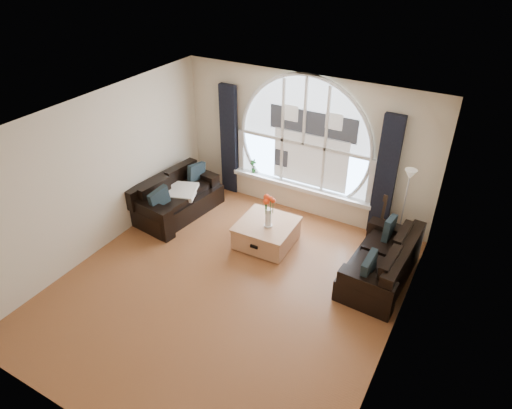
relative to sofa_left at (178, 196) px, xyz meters
The scene contains 21 objects.
ground 2.44m from the sofa_left, 33.94° to the right, with size 5.00×5.50×0.01m, color brown.
ceiling 3.33m from the sofa_left, 33.94° to the right, with size 5.00×5.50×0.01m, color silver.
wall_back 2.62m from the sofa_left, 35.23° to the left, with size 5.00×0.01×2.70m, color beige.
wall_front 4.65m from the sofa_left, 64.02° to the right, with size 5.00×0.01×2.70m, color beige.
wall_left 1.72m from the sofa_left, 110.66° to the right, with size 0.01×5.50×2.70m, color beige.
wall_right 4.79m from the sofa_left, 16.63° to the right, with size 0.01×5.50×2.70m, color beige.
attic_slope 4.82m from the sofa_left, 17.74° to the right, with size 0.92×5.50×0.72m, color silver.
arched_window 2.72m from the sofa_left, 34.65° to the left, with size 2.60×0.06×2.15m, color silver.
window_sill 2.39m from the sofa_left, 33.27° to the left, with size 2.90×0.22×0.08m, color white.
window_frame 2.70m from the sofa_left, 34.06° to the left, with size 2.76×0.08×2.15m, color white.
neighbor_house 2.77m from the sofa_left, 32.45° to the left, with size 1.70×0.02×1.50m, color silver.
curtain_left 1.54m from the sofa_left, 73.00° to the left, with size 0.35×0.12×2.30m, color black.
curtain_right 3.89m from the sofa_left, 19.72° to the left, with size 0.35×0.12×2.30m, color black.
sofa_left is the anchor object (origin of this frame).
sofa_right 3.99m from the sofa_left, ahead, with size 0.85×1.70×0.75m, color black.
coffee_chest 1.98m from the sofa_left, ahead, with size 0.97×0.97×0.47m, color #B57C55.
throw_blanket 0.13m from the sofa_left, 22.52° to the left, with size 0.55×0.55×0.10m, color silver.
vase_flowers 2.09m from the sofa_left, ahead, with size 0.24×0.24×0.70m, color white.
floor_lamp 4.17m from the sofa_left, 12.40° to the left, with size 0.24×0.24×1.60m, color #B2B2B2.
guitar 3.86m from the sofa_left, 14.46° to the left, with size 0.36×0.24×1.06m, color brown.
potted_plant 1.64m from the sofa_left, 54.25° to the left, with size 0.15×0.10×0.29m, color #1E6023.
Camera 1 is at (3.04, -4.48, 4.92)m, focal length 31.81 mm.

